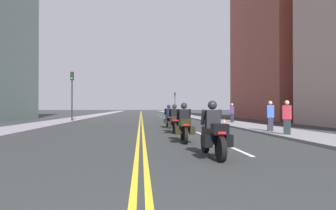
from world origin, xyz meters
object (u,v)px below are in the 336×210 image
Objects in this scene: traffic_cone_2 at (224,123)px; traffic_cone_0 at (215,122)px; motorcycle_1 at (184,126)px; pedestrian_2 at (270,117)px; motorcycle_2 at (175,121)px; traffic_light_far at (175,99)px; pedestrian_0 at (232,113)px; motorcycle_3 at (169,118)px; motorcycle_0 at (213,134)px; pedestrian_1 at (287,118)px; traffic_light_near at (72,88)px.

traffic_cone_0 is at bearing 119.53° from traffic_cone_2.
motorcycle_1 is 6.39m from pedestrian_2.
motorcycle_2 reaches higher than traffic_cone_2.
traffic_light_far is (4.89, 41.14, 2.42)m from motorcycle_2.
traffic_cone_2 is 0.39× the size of pedestrian_0.
motorcycle_2 is at bearing -128.49° from traffic_cone_0.
traffic_cone_2 is (3.93, 7.74, -0.32)m from motorcycle_1.
motorcycle_3 is 0.48× the size of traffic_light_far.
pedestrian_1 is (4.89, 5.17, 0.25)m from motorcycle_0.
traffic_light_far is 32.62m from pedestrian_0.
motorcycle_0 is 0.51× the size of traffic_light_far.
traffic_cone_2 is at bearing 66.25° from motorcycle_1.
traffic_light_far is at bearing 87.63° from traffic_cone_0.
pedestrian_2 is at bearing 37.40° from motorcycle_1.
pedestrian_1 is at bearing -89.78° from traffic_light_far.
motorcycle_3 is (0.09, 4.11, -0.01)m from motorcycle_2.
motorcycle_2 is 10.52m from pedestrian_0.
motorcycle_1 is 3.01× the size of traffic_cone_0.
traffic_cone_2 is at bearing 19.61° from pedestrian_0.
pedestrian_0 is (1.16, -32.53, -2.16)m from traffic_light_far.
traffic_light_near is (-8.76, 21.04, 2.71)m from motorcycle_0.
pedestrian_1 reaches higher than motorcycle_3.
pedestrian_2 is at bearing -71.94° from traffic_cone_2.
motorcycle_1 is 19.59m from traffic_light_near.
motorcycle_0 reaches higher than traffic_cone_2.
motorcycle_3 is 1.22× the size of pedestrian_2.
traffic_light_near is at bearing 111.07° from motorcycle_0.
motorcycle_0 is 1.07× the size of motorcycle_3.
traffic_light_far reaches higher than pedestrian_1.
traffic_light_far reaches higher than pedestrian_2.
motorcycle_2 is 1.26× the size of pedestrian_0.
traffic_light_far is at bearing 86.57° from motorcycle_2.
traffic_cone_0 is at bearing 71.02° from motorcycle_1.
traffic_cone_0 is at bearing -92.37° from traffic_light_far.
motorcycle_1 is 3.15× the size of traffic_cone_2.
pedestrian_0 is at bearing 66.70° from traffic_cone_2.
motorcycle_2 is at bearing 89.68° from motorcycle_0.
traffic_light_near is at bearing 141.96° from traffic_cone_2.
motorcycle_0 is 12.56m from traffic_cone_0.
pedestrian_0 reaches higher than pedestrian_2.
pedestrian_0 is at bearing 98.07° from pedestrian_2.
pedestrian_1 is at bearing -78.62° from traffic_cone_2.
traffic_light_near is at bearing -7.38° from pedestrian_1.
pedestrian_2 reaches higher than pedestrian_1.
traffic_light_far reaches higher than pedestrian_0.
traffic_light_near is at bearing 132.14° from motorcycle_3.
pedestrian_1 is at bearing 37.91° from pedestrian_0.
pedestrian_0 reaches higher than motorcycle_3.
motorcycle_1 is at bearing -112.13° from traffic_cone_0.
motorcycle_1 reaches higher than motorcycle_0.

